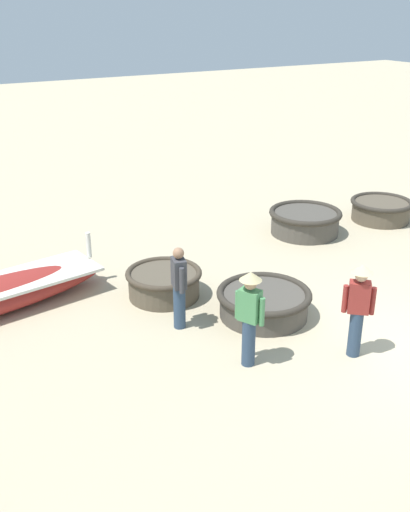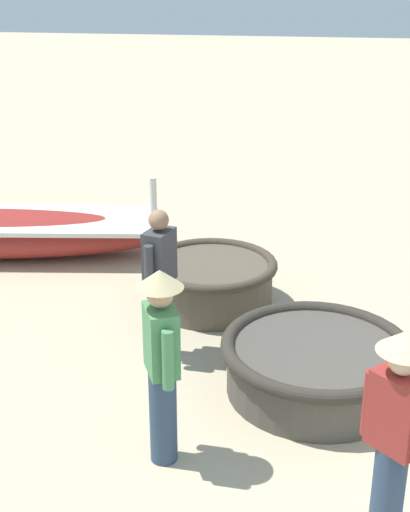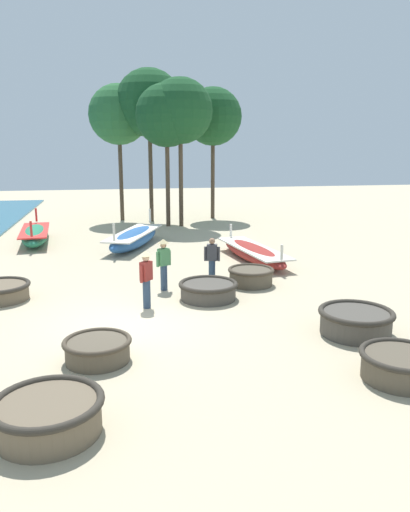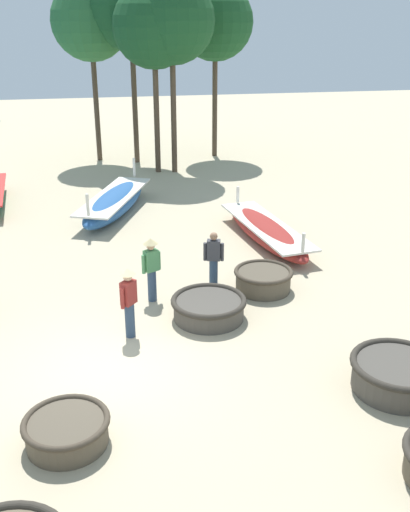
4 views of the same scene
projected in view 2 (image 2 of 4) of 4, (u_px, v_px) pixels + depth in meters
coracle_upturned at (212, 280)px, 8.36m from camera, size 1.54×1.54×0.57m
coracle_weathered at (316, 364)px, 6.63m from camera, size 1.80×1.80×0.53m
fisherman_crouching at (395, 429)px, 4.58m from camera, size 0.39×0.42×1.67m
fisherman_by_coracle at (162, 355)px, 5.45m from camera, size 0.49×0.36×1.67m
fisherman_hauling at (160, 280)px, 7.06m from camera, size 0.52×0.30×1.57m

